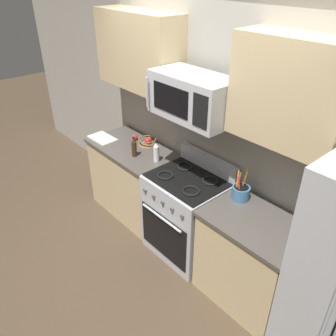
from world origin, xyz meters
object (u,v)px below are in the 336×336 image
object	(u,v)px
microwave	(193,97)
utensil_crock	(241,192)
apple_loose	(135,137)
cutting_board	(102,138)
bottle_vinegar	(156,152)
fruit_basket	(147,141)
bottle_soy	(134,147)
range_oven	(187,215)

from	to	relation	value
microwave	utensil_crock	xyz separation A→B (m)	(0.54, 0.11, -0.78)
microwave	apple_loose	bearing A→B (deg)	174.12
utensil_crock	cutting_board	xyz separation A→B (m)	(-1.89, -0.29, -0.06)
microwave	bottle_vinegar	xyz separation A→B (m)	(-0.50, -0.02, -0.74)
apple_loose	cutting_board	bearing A→B (deg)	-135.26
utensil_crock	fruit_basket	bearing A→B (deg)	178.65
utensil_crock	cutting_board	world-z (taller)	utensil_crock
bottle_soy	utensil_crock	bearing A→B (deg)	10.93
range_oven	apple_loose	xyz separation A→B (m)	(-1.07, 0.14, 0.47)
range_oven	apple_loose	distance (m)	1.17
range_oven	microwave	world-z (taller)	microwave
utensil_crock	bottle_soy	size ratio (longest dim) A/B	1.37
bottle_soy	range_oven	bearing A→B (deg)	8.07
microwave	bottle_soy	xyz separation A→B (m)	(-0.74, -0.13, -0.74)
cutting_board	bottle_soy	xyz separation A→B (m)	(0.61, 0.04, 0.10)
fruit_basket	bottle_soy	bearing A→B (deg)	-65.98
range_oven	fruit_basket	world-z (taller)	range_oven
microwave	apple_loose	size ratio (longest dim) A/B	11.49
apple_loose	bottle_soy	xyz separation A→B (m)	(0.32, -0.24, 0.07)
range_oven	cutting_board	size ratio (longest dim) A/B	3.08
range_oven	utensil_crock	xyz separation A→B (m)	(0.54, 0.14, 0.51)
cutting_board	bottle_soy	size ratio (longest dim) A/B	1.51
bottle_vinegar	range_oven	bearing A→B (deg)	-0.68
range_oven	bottle_soy	bearing A→B (deg)	-171.93
utensil_crock	apple_loose	xyz separation A→B (m)	(-1.61, -0.00, -0.04)
bottle_soy	cutting_board	bearing A→B (deg)	-176.39
fruit_basket	cutting_board	xyz separation A→B (m)	(-0.48, -0.32, -0.04)
range_oven	utensil_crock	bearing A→B (deg)	14.80
utensil_crock	bottle_vinegar	distance (m)	1.04
cutting_board	apple_loose	bearing A→B (deg)	44.74
microwave	range_oven	bearing A→B (deg)	-89.99
microwave	bottle_soy	world-z (taller)	microwave
range_oven	bottle_vinegar	xyz separation A→B (m)	(-0.50, 0.01, 0.55)
fruit_basket	apple_loose	xyz separation A→B (m)	(-0.20, -0.04, -0.01)
range_oven	apple_loose	world-z (taller)	range_oven
utensil_crock	apple_loose	size ratio (longest dim) A/B	4.69
apple_loose	range_oven	bearing A→B (deg)	-7.34
bottle_vinegar	fruit_basket	bearing A→B (deg)	155.63
fruit_basket	microwave	bearing A→B (deg)	-9.63
fruit_basket	cutting_board	size ratio (longest dim) A/B	0.60
apple_loose	bottle_vinegar	bearing A→B (deg)	-12.96
range_oven	bottle_soy	xyz separation A→B (m)	(-0.74, -0.11, 0.54)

